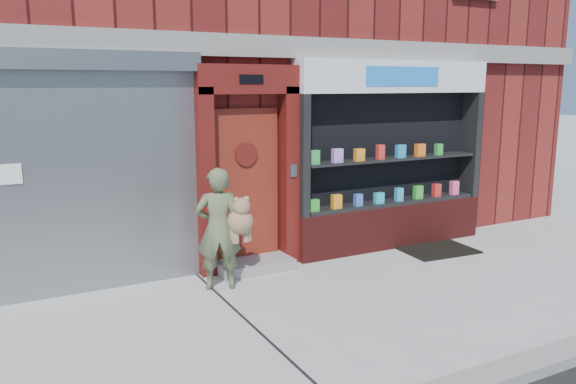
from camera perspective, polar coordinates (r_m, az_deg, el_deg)
ground at (r=7.14m, az=7.90°, el=-10.86°), size 80.00×80.00×0.00m
curb at (r=5.67m, az=21.17°, el=-16.88°), size 60.00×0.30×0.12m
building at (r=12.09m, az=-9.05°, el=17.27°), size 12.00×8.16×8.00m
shutter_bay at (r=7.41m, az=-20.48°, el=3.12°), size 3.10×0.30×3.04m
red_door_bay at (r=7.97m, az=-4.05°, el=2.39°), size 1.52×0.58×2.90m
pharmacy_bay at (r=9.22m, az=10.45°, el=2.86°), size 3.50×0.41×3.00m
woman at (r=7.29m, az=-6.79°, el=-3.61°), size 0.78×0.53×1.60m
doormat at (r=9.37m, az=15.00°, el=-5.71°), size 1.19×0.88×0.03m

